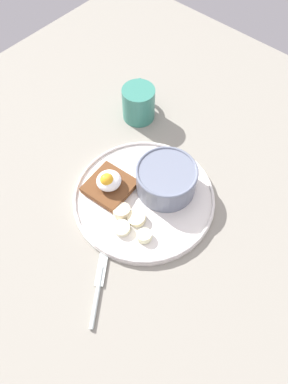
# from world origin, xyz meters

# --- Properties ---
(ground_plane) EXTENTS (1.20, 1.20, 0.02)m
(ground_plane) POSITION_xyz_m (0.00, 0.00, 0.01)
(ground_plane) COLOR gray
(ground_plane) RESTS_ON ground
(plate) EXTENTS (0.29, 0.29, 0.02)m
(plate) POSITION_xyz_m (0.00, 0.00, 0.03)
(plate) COLOR silver
(plate) RESTS_ON ground_plane
(oatmeal_bowl) EXTENTS (0.12, 0.12, 0.06)m
(oatmeal_bowl) POSITION_xyz_m (-0.05, 0.02, 0.06)
(oatmeal_bowl) COLOR slate
(oatmeal_bowl) RESTS_ON plate
(toast_slice) EXTENTS (0.09, 0.09, 0.02)m
(toast_slice) POSITION_xyz_m (0.03, -0.07, 0.04)
(toast_slice) COLOR brown
(toast_slice) RESTS_ON plate
(poached_egg) EXTENTS (0.05, 0.05, 0.04)m
(poached_egg) POSITION_xyz_m (0.03, -0.07, 0.06)
(poached_egg) COLOR white
(poached_egg) RESTS_ON toast_slice
(banana_slice_front) EXTENTS (0.04, 0.04, 0.02)m
(banana_slice_front) POSITION_xyz_m (0.08, 0.02, 0.04)
(banana_slice_front) COLOR beige
(banana_slice_front) RESTS_ON plate
(banana_slice_left) EXTENTS (0.05, 0.05, 0.02)m
(banana_slice_left) POSITION_xyz_m (0.05, 0.02, 0.04)
(banana_slice_left) COLOR beige
(banana_slice_left) RESTS_ON plate
(banana_slice_back) EXTENTS (0.04, 0.04, 0.02)m
(banana_slice_back) POSITION_xyz_m (0.07, 0.06, 0.04)
(banana_slice_back) COLOR #F0EFBC
(banana_slice_back) RESTS_ON plate
(banana_slice_right) EXTENTS (0.05, 0.05, 0.02)m
(banana_slice_right) POSITION_xyz_m (0.06, -0.01, 0.04)
(banana_slice_right) COLOR beige
(banana_slice_right) RESTS_ON plate
(coffee_mug) EXTENTS (0.09, 0.09, 0.08)m
(coffee_mug) POSITION_xyz_m (-0.17, -0.16, 0.06)
(coffee_mug) COLOR #347A69
(coffee_mug) RESTS_ON ground_plane
(knife) EXTENTS (0.12, 0.09, 0.01)m
(knife) POSITION_xyz_m (0.19, 0.06, 0.02)
(knife) COLOR silver
(knife) RESTS_ON ground_plane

